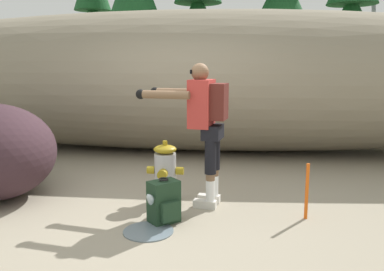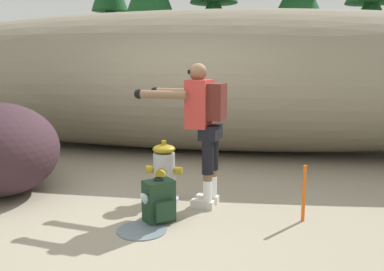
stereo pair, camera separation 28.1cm
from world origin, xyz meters
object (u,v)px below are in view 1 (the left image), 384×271
Objects in this scene: fire_hydrant at (165,174)px; spare_backpack at (164,202)px; survey_stake at (307,191)px; boulder_mid at (1,156)px; utility_worker at (203,117)px.

fire_hydrant is 1.56× the size of spare_backpack.
spare_backpack is (0.11, -0.65, -0.12)m from fire_hydrant.
boulder_mid is at bearing 166.02° from survey_stake.
fire_hydrant is 0.84m from utility_worker.
spare_backpack is at bearing 67.92° from utility_worker.
spare_backpack is (-0.35, -0.58, -0.82)m from utility_worker.
utility_worker is 2.71× the size of survey_stake.
utility_worker is (0.46, -0.07, 0.70)m from fire_hydrant.
survey_stake is at bearing -13.98° from boulder_mid.
utility_worker reaches higher than spare_backpack.
survey_stake is at bearing 58.06° from spare_backpack.
utility_worker is 3.09m from boulder_mid.
utility_worker is 1.37m from survey_stake.
survey_stake reaches higher than spare_backpack.
boulder_mid is at bearing -4.82° from utility_worker.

